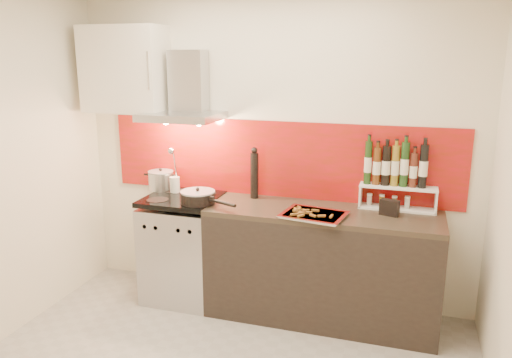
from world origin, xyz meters
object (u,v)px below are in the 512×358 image
(counter, at_px, (322,265))
(saute_pan, at_px, (198,197))
(stock_pot, at_px, (161,180))
(range_stove, at_px, (184,249))
(baking_tray, at_px, (313,214))
(pepper_mill, at_px, (254,174))

(counter, xyz_separation_m, saute_pan, (-0.99, -0.13, 0.51))
(counter, height_order, stock_pot, stock_pot)
(range_stove, relative_size, stock_pot, 4.06)
(saute_pan, bearing_deg, baking_tray, -2.07)
(stock_pot, xyz_separation_m, baking_tray, (1.43, -0.33, -0.08))
(counter, distance_m, baking_tray, 0.50)
(range_stove, height_order, stock_pot, stock_pot)
(stock_pot, bearing_deg, pepper_mill, 1.11)
(range_stove, height_order, baking_tray, baking_tray)
(counter, bearing_deg, range_stove, -179.77)
(pepper_mill, bearing_deg, baking_tray, -31.12)
(stock_pot, xyz_separation_m, saute_pan, (0.49, -0.29, -0.03))
(range_stove, xyz_separation_m, stock_pot, (-0.28, 0.17, 0.55))
(saute_pan, bearing_deg, range_stove, 148.76)
(range_stove, relative_size, counter, 0.51)
(baking_tray, bearing_deg, stock_pot, 167.12)
(range_stove, relative_size, pepper_mill, 2.10)
(range_stove, xyz_separation_m, counter, (1.20, 0.00, 0.01))
(stock_pot, bearing_deg, saute_pan, -30.98)
(range_stove, xyz_separation_m, pepper_mill, (0.58, 0.18, 0.67))
(pepper_mill, bearing_deg, counter, -16.14)
(stock_pot, height_order, baking_tray, stock_pot)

